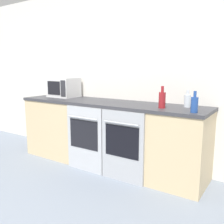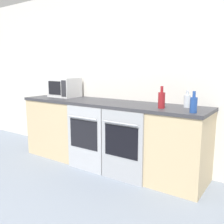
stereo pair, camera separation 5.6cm
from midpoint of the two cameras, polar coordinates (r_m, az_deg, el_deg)
The scene contains 8 objects.
wall_back at distance 3.75m, azimuth 1.58°, elevation 8.64°, with size 10.00×0.06×2.60m.
counter_back at distance 3.57m, azimuth -1.50°, elevation -5.00°, with size 2.79×0.67×0.93m.
oven_left at distance 3.40m, azimuth -6.78°, elevation -6.08°, with size 0.58×0.06×0.89m.
oven_right at distance 3.07m, azimuth 1.83°, elevation -7.83°, with size 0.58×0.06×0.89m.
microwave at distance 4.13m, azimuth -11.37°, elevation 5.55°, with size 0.45×0.36×0.31m.
bottle_red at distance 2.96m, azimuth 10.85°, elevation 2.83°, with size 0.08×0.08×0.26m.
bottle_clear at distance 3.10m, azimuth 16.35°, elevation 2.51°, with size 0.08×0.08×0.20m.
bottle_blue at distance 2.75m, azimuth 17.77°, elevation 1.72°, with size 0.08×0.08×0.23m.
Camera 1 is at (1.96, -0.84, 1.39)m, focal length 40.00 mm.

